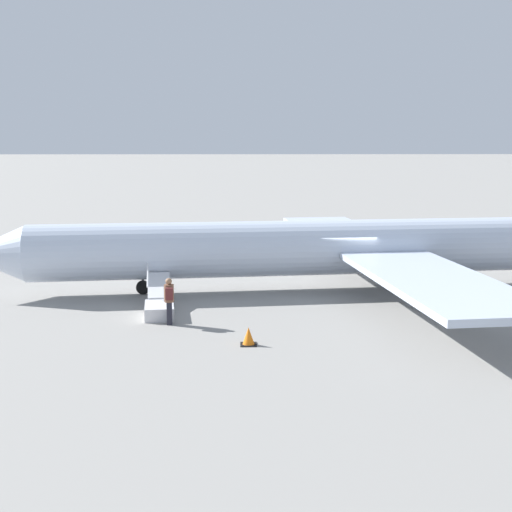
{
  "coord_description": "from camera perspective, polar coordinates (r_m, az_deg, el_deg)",
  "views": [
    {
      "loc": [
        4.78,
        31.83,
        6.74
      ],
      "look_at": [
        4.1,
        1.26,
        1.73
      ],
      "focal_mm": 50.0,
      "sensor_mm": 36.0,
      "label": 1
    }
  ],
  "objects": [
    {
      "name": "traffic_cone_near_stairs",
      "position": [
        23.75,
        -0.6,
        -6.48
      ],
      "size": [
        0.55,
        0.55,
        0.6
      ],
      "color": "black",
      "rests_on": "ground"
    },
    {
      "name": "passenger",
      "position": [
        26.31,
        -6.97,
        -3.35
      ],
      "size": [
        0.36,
        0.55,
        1.74
      ],
      "rotation": [
        0.0,
        0.0,
        -1.46
      ],
      "color": "#23232D",
      "rests_on": "ground"
    },
    {
      "name": "airplane_main",
      "position": [
        32.8,
        8.81,
        0.78
      ],
      "size": [
        34.08,
        26.35,
        6.51
      ],
      "rotation": [
        0.0,
        0.0,
        0.11
      ],
      "color": "silver",
      "rests_on": "ground"
    },
    {
      "name": "ground_plane",
      "position": [
        32.88,
        7.11,
        -2.59
      ],
      "size": [
        600.0,
        600.0,
        0.0
      ],
      "primitive_type": "plane",
      "color": "gray"
    },
    {
      "name": "boarding_stairs",
      "position": [
        28.04,
        -7.75,
        -3.91
      ],
      "size": [
        1.47,
        4.1,
        1.64
      ],
      "rotation": [
        0.0,
        0.0,
        -1.46
      ],
      "color": "silver",
      "rests_on": "ground"
    }
  ]
}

